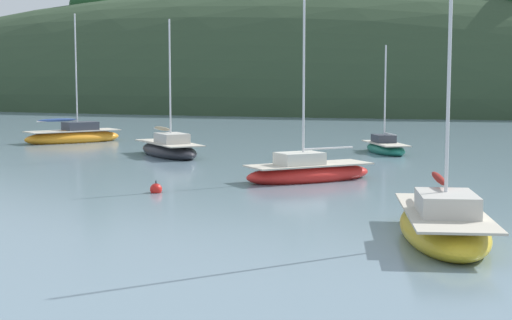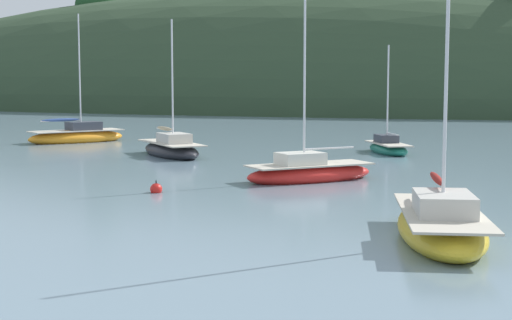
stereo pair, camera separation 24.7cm
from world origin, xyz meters
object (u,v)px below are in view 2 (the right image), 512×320
(sailboat_orange_cutter, at_px, (171,149))
(sailboat_cream_ketch, at_px, (309,172))
(mooring_buoy_outer, at_px, (156,189))
(sailboat_navy_dinghy, at_px, (77,136))
(sailboat_teal_outer, at_px, (388,148))
(sailboat_black_sloop, at_px, (441,225))

(sailboat_orange_cutter, relative_size, sailboat_cream_ketch, 0.99)
(mooring_buoy_outer, bearing_deg, sailboat_orange_cutter, 114.24)
(sailboat_navy_dinghy, distance_m, mooring_buoy_outer, 23.79)
(sailboat_orange_cutter, distance_m, sailboat_teal_outer, 11.98)
(sailboat_navy_dinghy, xyz_separation_m, mooring_buoy_outer, (15.35, -18.18, -0.28))
(sailboat_navy_dinghy, xyz_separation_m, sailboat_cream_ketch, (19.62, -13.14, -0.05))
(sailboat_teal_outer, xyz_separation_m, mooring_buoy_outer, (-5.11, -17.76, -0.18))
(sailboat_teal_outer, bearing_deg, sailboat_cream_ketch, -93.77)
(sailboat_navy_dinghy, height_order, sailboat_cream_ketch, sailboat_navy_dinghy)
(sailboat_orange_cutter, height_order, sailboat_black_sloop, sailboat_black_sloop)
(sailboat_cream_ketch, bearing_deg, sailboat_teal_outer, 86.23)
(sailboat_black_sloop, relative_size, sailboat_cream_ketch, 1.06)
(sailboat_orange_cutter, xyz_separation_m, sailboat_black_sloop, (16.11, -16.95, 0.01))
(sailboat_orange_cutter, distance_m, sailboat_black_sloop, 23.39)
(mooring_buoy_outer, bearing_deg, sailboat_navy_dinghy, 130.17)
(sailboat_navy_dinghy, distance_m, sailboat_cream_ketch, 23.62)
(sailboat_orange_cutter, relative_size, sailboat_teal_outer, 1.21)
(sailboat_navy_dinghy, height_order, mooring_buoy_outer, sailboat_navy_dinghy)
(sailboat_cream_ketch, distance_m, mooring_buoy_outer, 6.61)
(sailboat_cream_ketch, bearing_deg, sailboat_orange_cutter, 143.90)
(sailboat_navy_dinghy, bearing_deg, sailboat_cream_ketch, -33.82)
(mooring_buoy_outer, bearing_deg, sailboat_teal_outer, 73.95)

